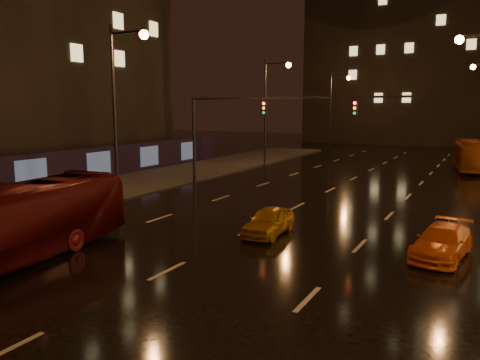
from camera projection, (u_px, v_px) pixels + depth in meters
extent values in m
plane|color=black|center=(321.00, 195.00, 29.69)|extent=(140.00, 140.00, 0.00)
cube|color=#38332D|center=(105.00, 188.00, 31.66)|extent=(7.00, 70.00, 0.15)
cube|color=black|center=(461.00, 24.00, 70.35)|extent=(44.00, 16.00, 36.00)
cube|color=black|center=(29.00, 173.00, 30.60)|extent=(0.30, 46.00, 2.50)
cylinder|color=black|center=(194.00, 141.00, 33.72)|extent=(0.22, 0.22, 6.20)
cube|color=black|center=(293.00, 98.00, 29.71)|extent=(15.20, 0.14, 0.14)
cube|color=black|center=(264.00, 108.00, 30.74)|extent=(0.32, 0.18, 0.95)
cube|color=black|center=(355.00, 108.00, 27.93)|extent=(0.32, 0.18, 0.95)
sphere|color=#FF1E19|center=(264.00, 103.00, 30.59)|extent=(0.18, 0.18, 0.18)
imported|color=#550C0E|center=(9.00, 224.00, 16.29)|extent=(3.64, 10.47, 2.86)
imported|color=#8F400E|center=(471.00, 155.00, 41.29)|extent=(3.43, 9.69, 2.64)
imported|color=#C17C12|center=(269.00, 221.00, 20.24)|extent=(1.55, 3.53, 1.18)
imported|color=orange|center=(442.00, 242.00, 17.15)|extent=(2.13, 4.18, 1.16)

